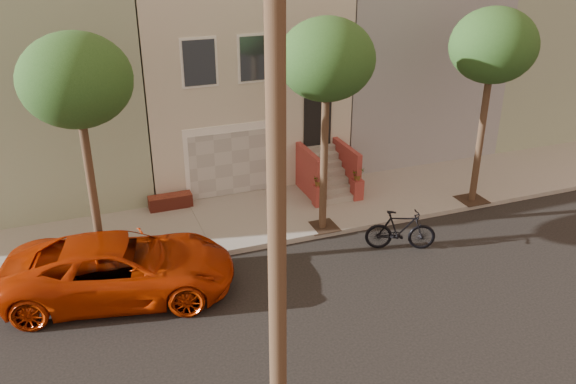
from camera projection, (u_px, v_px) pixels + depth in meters
name	position (u px, v px, depth m)	size (l,w,h in m)	color
ground	(348.00, 308.00, 14.80)	(90.00, 90.00, 0.00)	black
sidewalk	(276.00, 214.00, 19.31)	(40.00, 3.70, 0.15)	gray
house_row	(224.00, 66.00, 22.79)	(33.10, 11.70, 7.00)	beige
tree_left	(76.00, 82.00, 14.15)	(2.70, 2.57, 6.30)	#2D2116
tree_mid	(327.00, 61.00, 16.24)	(2.70, 2.57, 6.30)	#2D2116
tree_right	(493.00, 47.00, 18.01)	(2.70, 2.57, 6.30)	#2D2116
pickup_truck	(121.00, 268.00, 15.02)	(2.62, 5.68, 1.58)	#AE2A05
motorcycle	(401.00, 230.00, 17.21)	(0.57, 2.03, 1.22)	black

